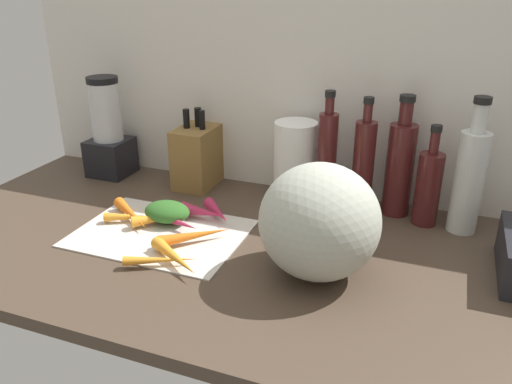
{
  "coord_description": "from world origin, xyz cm",
  "views": [
    {
      "loc": [
        38.54,
        -98.29,
        59.88
      ],
      "look_at": [
        0.36,
        1.57,
        13.51
      ],
      "focal_mm": 36.07,
      "sensor_mm": 36.0,
      "label": 1
    }
  ],
  "objects_px": {
    "carrot_0": "(202,212)",
    "bottle_1": "(363,166)",
    "carrot_2": "(173,221)",
    "carrot_5": "(132,214)",
    "carrot_4": "(159,218)",
    "carrot_1": "(195,235)",
    "knife_block": "(197,156)",
    "cutting_board": "(161,232)",
    "bottle_0": "(327,160)",
    "bottle_2": "(400,166)",
    "carrot_8": "(160,260)",
    "winter_squash": "(319,222)",
    "bottle_4": "(469,178)",
    "carrot_7": "(175,257)",
    "bottle_3": "(428,187)",
    "paper_towel_roll": "(295,162)",
    "blender_appliance": "(108,134)",
    "carrot_3": "(218,212)",
    "carrot_6": "(129,217)"
  },
  "relations": [
    {
      "from": "carrot_2",
      "to": "carrot_5",
      "type": "xyz_separation_m",
      "value": [
        -0.12,
        -0.0,
        -0.0
      ]
    },
    {
      "from": "knife_block",
      "to": "bottle_3",
      "type": "height_order",
      "value": "bottle_3"
    },
    {
      "from": "cutting_board",
      "to": "bottle_4",
      "type": "height_order",
      "value": "bottle_4"
    },
    {
      "from": "carrot_5",
      "to": "blender_appliance",
      "type": "distance_m",
      "value": 0.39
    },
    {
      "from": "carrot_7",
      "to": "bottle_2",
      "type": "xyz_separation_m",
      "value": [
        0.41,
        0.45,
        0.11
      ]
    },
    {
      "from": "blender_appliance",
      "to": "bottle_2",
      "type": "distance_m",
      "value": 0.88
    },
    {
      "from": "carrot_0",
      "to": "cutting_board",
      "type": "bearing_deg",
      "value": -122.48
    },
    {
      "from": "carrot_0",
      "to": "carrot_5",
      "type": "distance_m",
      "value": 0.18
    },
    {
      "from": "carrot_6",
      "to": "paper_towel_roll",
      "type": "xyz_separation_m",
      "value": [
        0.35,
        0.3,
        0.09
      ]
    },
    {
      "from": "winter_squash",
      "to": "bottle_4",
      "type": "relative_size",
      "value": 0.75
    },
    {
      "from": "carrot_2",
      "to": "bottle_1",
      "type": "xyz_separation_m",
      "value": [
        0.42,
        0.27,
        0.11
      ]
    },
    {
      "from": "carrot_4",
      "to": "carrot_7",
      "type": "bearing_deg",
      "value": -49.91
    },
    {
      "from": "knife_block",
      "to": "paper_towel_roll",
      "type": "xyz_separation_m",
      "value": [
        0.3,
        -0.0,
        0.02
      ]
    },
    {
      "from": "carrot_8",
      "to": "winter_squash",
      "type": "bearing_deg",
      "value": 17.32
    },
    {
      "from": "carrot_3",
      "to": "carrot_0",
      "type": "bearing_deg",
      "value": -154.62
    },
    {
      "from": "carrot_1",
      "to": "carrot_2",
      "type": "relative_size",
      "value": 1.13
    },
    {
      "from": "bottle_1",
      "to": "carrot_5",
      "type": "bearing_deg",
      "value": -153.01
    },
    {
      "from": "carrot_7",
      "to": "bottle_3",
      "type": "distance_m",
      "value": 0.65
    },
    {
      "from": "winter_squash",
      "to": "knife_block",
      "type": "distance_m",
      "value": 0.58
    },
    {
      "from": "carrot_1",
      "to": "carrot_0",
      "type": "bearing_deg",
      "value": 108.15
    },
    {
      "from": "cutting_board",
      "to": "bottle_3",
      "type": "xyz_separation_m",
      "value": [
        0.6,
        0.29,
        0.1
      ]
    },
    {
      "from": "carrot_0",
      "to": "carrot_1",
      "type": "relative_size",
      "value": 0.7
    },
    {
      "from": "carrot_8",
      "to": "paper_towel_roll",
      "type": "distance_m",
      "value": 0.49
    },
    {
      "from": "carrot_5",
      "to": "bottle_2",
      "type": "xyz_separation_m",
      "value": [
        0.62,
        0.3,
        0.11
      ]
    },
    {
      "from": "bottle_4",
      "to": "bottle_3",
      "type": "bearing_deg",
      "value": 176.48
    },
    {
      "from": "bottle_1",
      "to": "bottle_4",
      "type": "bearing_deg",
      "value": -2.96
    },
    {
      "from": "bottle_3",
      "to": "bottle_0",
      "type": "bearing_deg",
      "value": -179.8
    },
    {
      "from": "carrot_1",
      "to": "blender_appliance",
      "type": "distance_m",
      "value": 0.57
    },
    {
      "from": "carrot_0",
      "to": "carrot_4",
      "type": "xyz_separation_m",
      "value": [
        -0.09,
        -0.07,
        -0.0
      ]
    },
    {
      "from": "bottle_0",
      "to": "bottle_4",
      "type": "relative_size",
      "value": 0.96
    },
    {
      "from": "carrot_6",
      "to": "knife_block",
      "type": "xyz_separation_m",
      "value": [
        0.05,
        0.3,
        0.07
      ]
    },
    {
      "from": "carrot_0",
      "to": "bottle_0",
      "type": "bearing_deg",
      "value": 34.92
    },
    {
      "from": "cutting_board",
      "to": "knife_block",
      "type": "xyz_separation_m",
      "value": [
        -0.06,
        0.32,
        0.09
      ]
    },
    {
      "from": "knife_block",
      "to": "bottle_1",
      "type": "height_order",
      "value": "bottle_1"
    },
    {
      "from": "bottle_3",
      "to": "bottle_4",
      "type": "height_order",
      "value": "bottle_4"
    },
    {
      "from": "carrot_0",
      "to": "bottle_1",
      "type": "relative_size",
      "value": 0.39
    },
    {
      "from": "cutting_board",
      "to": "carrot_8",
      "type": "height_order",
      "value": "carrot_8"
    },
    {
      "from": "carrot_5",
      "to": "bottle_3",
      "type": "relative_size",
      "value": 0.69
    },
    {
      "from": "bottle_2",
      "to": "bottle_4",
      "type": "height_order",
      "value": "bottle_4"
    },
    {
      "from": "carrot_0",
      "to": "carrot_4",
      "type": "height_order",
      "value": "carrot_0"
    },
    {
      "from": "carrot_0",
      "to": "knife_block",
      "type": "relative_size",
      "value": 0.52
    },
    {
      "from": "carrot_2",
      "to": "bottle_2",
      "type": "xyz_separation_m",
      "value": [
        0.5,
        0.3,
        0.11
      ]
    },
    {
      "from": "carrot_5",
      "to": "blender_appliance",
      "type": "bearing_deg",
      "value": 132.81
    },
    {
      "from": "carrot_7",
      "to": "bottle_4",
      "type": "bearing_deg",
      "value": 35.13
    },
    {
      "from": "bottle_1",
      "to": "carrot_1",
      "type": "bearing_deg",
      "value": -136.22
    },
    {
      "from": "carrot_8",
      "to": "bottle_1",
      "type": "height_order",
      "value": "bottle_1"
    },
    {
      "from": "carrot_1",
      "to": "carrot_5",
      "type": "distance_m",
      "value": 0.21
    },
    {
      "from": "carrot_4",
      "to": "bottle_1",
      "type": "height_order",
      "value": "bottle_1"
    },
    {
      "from": "carrot_5",
      "to": "blender_appliance",
      "type": "height_order",
      "value": "blender_appliance"
    },
    {
      "from": "carrot_1",
      "to": "paper_towel_roll",
      "type": "relative_size",
      "value": 0.78
    }
  ]
}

